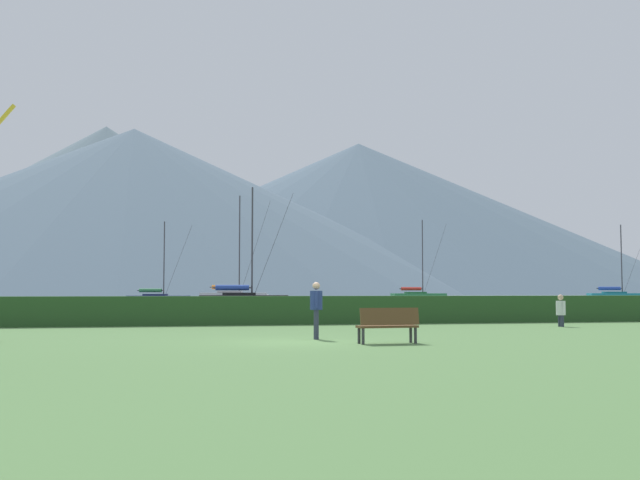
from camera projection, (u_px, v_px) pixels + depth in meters
name	position (u px, v px, depth m)	size (l,w,h in m)	color
ground_plane	(302.00, 342.00, 21.30)	(1000.00, 1000.00, 0.00)	#517A42
harbor_water	(171.00, 297.00, 154.86)	(320.00, 246.00, 0.00)	#8C9EA3
hedge_line	(251.00, 310.00, 32.06)	(80.00, 1.20, 1.17)	#284C23
sailboat_slip_1	(246.00, 300.00, 59.12)	(7.85, 3.32, 9.33)	black
sailboat_slip_3	(159.00, 299.00, 74.94)	(6.78, 3.53, 8.09)	navy
sailboat_slip_4	(419.00, 297.00, 95.58)	(7.69, 2.64, 10.13)	#236B38
sailboat_slip_5	(235.00, 297.00, 86.23)	(8.60, 3.93, 12.00)	#9E9EA3
sailboat_slip_7	(618.00, 297.00, 93.45)	(7.95, 4.02, 9.35)	#19707A
park_bench_under_tree	(388.00, 324.00, 20.58)	(1.66, 0.57, 0.95)	brown
person_seated_viewer	(561.00, 309.00, 30.19)	(0.36, 0.57, 1.25)	#2D3347
person_standing_walker	(316.00, 306.00, 22.46)	(0.36, 0.56, 1.65)	#2D3347
distant_hill_west_ridge	(105.00, 209.00, 345.95)	(234.54, 234.54, 74.89)	slate
distant_hill_central_peak	(84.00, 259.00, 417.40)	(257.51, 257.51, 36.26)	#425666
distant_hill_east_ridge	(359.00, 218.00, 385.42)	(318.51, 318.51, 74.60)	#4C6070
distant_hill_far_shoulder	(133.00, 211.00, 302.19)	(273.38, 273.38, 64.67)	#4C6070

